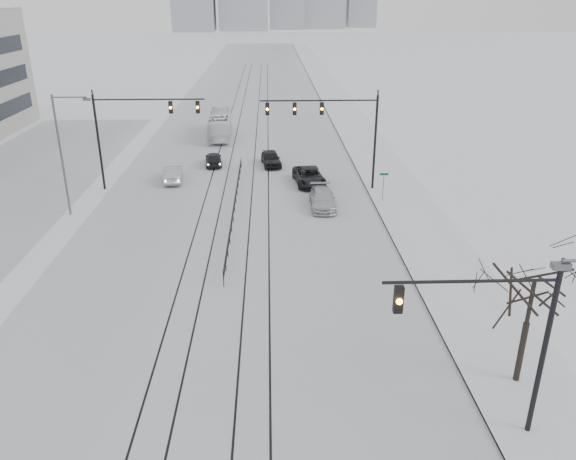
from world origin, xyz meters
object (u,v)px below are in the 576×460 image
object	(u,v)px
traffic_mast_near	(503,332)
sedan_sb_inner	(214,159)
sedan_nb_front	(309,177)
sedan_nb_right	(323,199)
box_truck	(220,125)
bare_tree	(533,291)
sedan_sb_outer	(173,174)
sedan_nb_far	(271,159)

from	to	relation	value
traffic_mast_near	sedan_sb_inner	bearing A→B (deg)	110.13
sedan_sb_inner	sedan_nb_front	world-z (taller)	sedan_nb_front
sedan_nb_right	box_truck	world-z (taller)	box_truck
bare_tree	sedan_nb_front	world-z (taller)	bare_tree
bare_tree	box_truck	bearing A→B (deg)	109.39
sedan_nb_front	sedan_sb_inner	bearing A→B (deg)	138.70
sedan_nb_front	sedan_sb_outer	bearing A→B (deg)	167.78
traffic_mast_near	bare_tree	xyz separation A→B (m)	(2.41, 3.00, -0.07)
sedan_sb_outer	box_truck	world-z (taller)	box_truck
sedan_sb_outer	box_truck	distance (m)	17.35
sedan_nb_right	sedan_nb_far	size ratio (longest dim) A/B	1.14
sedan_nb_right	box_truck	distance (m)	26.10
traffic_mast_near	bare_tree	world-z (taller)	traffic_mast_near
sedan_sb_outer	sedan_nb_right	distance (m)	14.56
bare_tree	sedan_nb_right	size ratio (longest dim) A/B	1.28
traffic_mast_near	sedan_nb_front	size ratio (longest dim) A/B	1.36
sedan_sb_outer	sedan_nb_right	xyz separation A→B (m)	(12.72, -7.09, -0.01)
bare_tree	sedan_nb_front	xyz separation A→B (m)	(-7.03, 27.67, -3.78)
bare_tree	sedan_nb_right	world-z (taller)	bare_tree
bare_tree	sedan_nb_front	size ratio (longest dim) A/B	1.19
bare_tree	sedan_nb_far	world-z (taller)	bare_tree
sedan_nb_front	sedan_nb_far	size ratio (longest dim) A/B	1.23
traffic_mast_near	sedan_nb_front	distance (m)	31.25
sedan_nb_front	sedan_nb_right	xyz separation A→B (m)	(0.66, -5.85, -0.02)
box_truck	traffic_mast_near	bearing A→B (deg)	103.45
sedan_sb_inner	sedan_nb_right	world-z (taller)	sedan_nb_right
sedan_sb_outer	box_truck	size ratio (longest dim) A/B	0.42
sedan_sb_inner	sedan_nb_far	size ratio (longest dim) A/B	0.92
sedan_nb_front	sedan_nb_far	xyz separation A→B (m)	(-3.29, 5.97, -0.00)
sedan_sb_inner	sedan_nb_right	size ratio (longest dim) A/B	0.81
sedan_sb_outer	sedan_nb_far	xyz separation A→B (m)	(8.78, 4.73, 0.01)
bare_tree	sedan_nb_far	size ratio (longest dim) A/B	1.46
sedan_nb_front	sedan_nb_far	distance (m)	6.82
traffic_mast_near	sedan_sb_outer	size ratio (longest dim) A/B	1.64
bare_tree	sedan_sb_outer	xyz separation A→B (m)	(-19.09, 28.91, -3.79)
sedan_sb_inner	sedan_sb_outer	bearing A→B (deg)	51.17
sedan_nb_far	sedan_sb_outer	bearing A→B (deg)	-159.03
sedan_sb_outer	sedan_nb_right	world-z (taller)	sedan_sb_outer
sedan_sb_inner	sedan_nb_far	distance (m)	5.63
sedan_sb_inner	box_truck	world-z (taller)	box_truck
traffic_mast_near	sedan_nb_right	distance (m)	25.43
sedan_sb_inner	sedan_sb_outer	world-z (taller)	sedan_sb_outer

